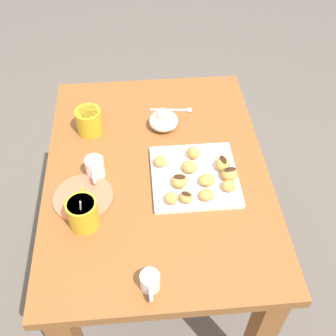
# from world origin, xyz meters

# --- Properties ---
(ground_plane) EXTENTS (8.00, 8.00, 0.00)m
(ground_plane) POSITION_xyz_m (0.00, 0.00, 0.00)
(ground_plane) COLOR #665B51
(dining_table) EXTENTS (0.99, 0.73, 0.76)m
(dining_table) POSITION_xyz_m (0.00, 0.00, 0.61)
(dining_table) COLOR #935628
(dining_table) RESTS_ON ground_plane
(pastry_plate_square) EXTENTS (0.27, 0.27, 0.02)m
(pastry_plate_square) POSITION_xyz_m (-0.05, -0.12, 0.77)
(pastry_plate_square) COLOR white
(pastry_plate_square) RESTS_ON dining_table
(coffee_mug_mustard_left) EXTENTS (0.13, 0.09, 0.14)m
(coffee_mug_mustard_left) POSITION_xyz_m (-0.20, 0.22, 0.81)
(coffee_mug_mustard_left) COLOR gold
(coffee_mug_mustard_left) RESTS_ON dining_table
(coffee_mug_mustard_right) EXTENTS (0.13, 0.09, 0.09)m
(coffee_mug_mustard_right) POSITION_xyz_m (0.20, 0.22, 0.81)
(coffee_mug_mustard_right) COLOR gold
(coffee_mug_mustard_right) RESTS_ON dining_table
(cream_pitcher_white) EXTENTS (0.10, 0.06, 0.07)m
(cream_pitcher_white) POSITION_xyz_m (-0.02, 0.20, 0.80)
(cream_pitcher_white) COLOR white
(cream_pitcher_white) RESTS_ON dining_table
(ice_cream_bowl) EXTENTS (0.11, 0.11, 0.08)m
(ice_cream_bowl) POSITION_xyz_m (0.20, -0.04, 0.79)
(ice_cream_bowl) COLOR white
(ice_cream_bowl) RESTS_ON dining_table
(chocolate_sauce_pitcher) EXTENTS (0.09, 0.05, 0.06)m
(chocolate_sauce_pitcher) POSITION_xyz_m (-0.42, 0.04, 0.79)
(chocolate_sauce_pitcher) COLOR white
(chocolate_sauce_pitcher) RESTS_ON dining_table
(saucer_coral_left) EXTENTS (0.19, 0.19, 0.01)m
(saucer_coral_left) POSITION_xyz_m (-0.11, 0.24, 0.76)
(saucer_coral_left) COLOR #E5704C
(saucer_coral_left) RESTS_ON dining_table
(loose_spoon_near_saucer) EXTENTS (0.03, 0.16, 0.01)m
(loose_spoon_near_saucer) POSITION_xyz_m (0.29, -0.10, 0.76)
(loose_spoon_near_saucer) COLOR silver
(loose_spoon_near_saucer) RESTS_ON dining_table
(beignet_0) EXTENTS (0.06, 0.06, 0.03)m
(beignet_0) POSITION_xyz_m (-0.09, -0.07, 0.79)
(beignet_0) COLOR #D19347
(beignet_0) RESTS_ON pastry_plate_square
(chocolate_drizzle_0) EXTENTS (0.03, 0.04, 0.00)m
(chocolate_drizzle_0) POSITION_xyz_m (-0.09, -0.07, 0.81)
(chocolate_drizzle_0) COLOR #381E11
(chocolate_drizzle_0) RESTS_ON beignet_0
(beignet_1) EXTENTS (0.07, 0.07, 0.03)m
(beignet_1) POSITION_xyz_m (-0.03, -0.10, 0.79)
(beignet_1) COLOR #D19347
(beignet_1) RESTS_ON pastry_plate_square
(beignet_2) EXTENTS (0.06, 0.06, 0.04)m
(beignet_2) POSITION_xyz_m (-0.08, -0.23, 0.79)
(beignet_2) COLOR #D19347
(beignet_2) RESTS_ON pastry_plate_square
(chocolate_drizzle_2) EXTENTS (0.02, 0.04, 0.00)m
(chocolate_drizzle_2) POSITION_xyz_m (-0.08, -0.23, 0.81)
(chocolate_drizzle_2) COLOR #381E11
(chocolate_drizzle_2) RESTS_ON beignet_2
(beignet_3) EXTENTS (0.05, 0.05, 0.03)m
(beignet_3) POSITION_xyz_m (-0.12, -0.21, 0.79)
(beignet_3) COLOR #D19347
(beignet_3) RESTS_ON pastry_plate_square
(beignet_4) EXTENTS (0.05, 0.05, 0.03)m
(beignet_4) POSITION_xyz_m (0.00, -0.01, 0.79)
(beignet_4) COLOR #D19347
(beignet_4) RESTS_ON pastry_plate_square
(beignet_5) EXTENTS (0.06, 0.06, 0.03)m
(beignet_5) POSITION_xyz_m (-0.15, -0.08, 0.79)
(beignet_5) COLOR #D19347
(beignet_5) RESTS_ON pastry_plate_square
(chocolate_drizzle_5) EXTENTS (0.03, 0.03, 0.00)m
(chocolate_drizzle_5) POSITION_xyz_m (-0.15, -0.08, 0.80)
(chocolate_drizzle_5) COLOR #381E11
(chocolate_drizzle_5) RESTS_ON beignet_5
(beignet_6) EXTENTS (0.06, 0.06, 0.04)m
(beignet_6) POSITION_xyz_m (0.03, -0.12, 0.79)
(beignet_6) COLOR #D19347
(beignet_6) RESTS_ON pastry_plate_square
(beignet_7) EXTENTS (0.05, 0.05, 0.03)m
(beignet_7) POSITION_xyz_m (-0.09, -0.15, 0.79)
(beignet_7) COLOR #D19347
(beignet_7) RESTS_ON pastry_plate_square
(beignet_8) EXTENTS (0.06, 0.06, 0.03)m
(beignet_8) POSITION_xyz_m (-0.15, -0.03, 0.79)
(beignet_8) COLOR #D19347
(beignet_8) RESTS_ON pastry_plate_square
(beignet_9) EXTENTS (0.06, 0.06, 0.04)m
(beignet_9) POSITION_xyz_m (-0.03, -0.21, 0.79)
(beignet_9) COLOR #D19347
(beignet_9) RESTS_ON pastry_plate_square
(chocolate_drizzle_9) EXTENTS (0.04, 0.03, 0.00)m
(chocolate_drizzle_9) POSITION_xyz_m (-0.03, -0.21, 0.82)
(chocolate_drizzle_9) COLOR #381E11
(chocolate_drizzle_9) RESTS_ON beignet_9
(beignet_10) EXTENTS (0.05, 0.05, 0.03)m
(beignet_10) POSITION_xyz_m (-0.15, -0.14, 0.79)
(beignet_10) COLOR #D19347
(beignet_10) RESTS_ON pastry_plate_square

